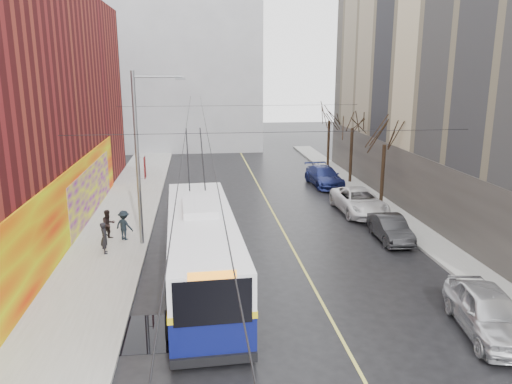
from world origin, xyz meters
TOP-DOWN VIEW (x-y plane):
  - ground at (0.00, 0.00)m, footprint 140.00×140.00m
  - sidewalk_left at (-8.00, 12.00)m, footprint 4.00×60.00m
  - sidewalk_right at (9.00, 12.00)m, footprint 2.00×60.00m
  - lane_line at (1.50, 14.00)m, footprint 0.12×50.00m
  - building_far at (-6.00, 44.99)m, footprint 20.50×12.10m
  - streetlight_pole at (-6.14, 10.00)m, footprint 2.65×0.60m
  - catenary_wires at (-2.54, 14.77)m, footprint 18.00×60.00m
  - tree_near at (9.00, 16.00)m, footprint 3.20×3.20m
  - tree_mid at (9.00, 23.00)m, footprint 3.20×3.20m
  - tree_far at (9.00, 30.00)m, footprint 3.20×3.20m
  - puddle at (-5.37, 0.82)m, footprint 2.26×2.69m
  - pigeons_flying at (-1.88, 9.79)m, footprint 4.41×3.64m
  - trolleybus at (-3.20, 4.59)m, footprint 3.39×12.90m
  - parked_car_a at (6.69, -0.55)m, footprint 2.66×5.07m
  - parked_car_b at (7.00, 9.27)m, footprint 1.58×4.14m
  - parked_car_c at (7.00, 14.61)m, footprint 2.69×5.64m
  - parked_car_d at (6.68, 22.43)m, footprint 2.46×5.35m
  - following_car at (-3.00, 16.98)m, footprint 2.33×4.98m
  - pedestrian_a at (-7.97, 8.72)m, footprint 0.52×0.66m
  - pedestrian_b at (-8.13, 10.88)m, footprint 1.00×0.98m
  - pedestrian_c at (-7.27, 10.67)m, footprint 1.20×1.06m

SIDE VIEW (x-z plane):
  - ground at x=0.00m, z-range 0.00..0.00m
  - lane_line at x=1.50m, z-range 0.00..0.01m
  - puddle at x=-5.37m, z-range 0.00..0.01m
  - sidewalk_left at x=-8.00m, z-range 0.00..0.15m
  - sidewalk_right at x=9.00m, z-range 0.00..0.15m
  - parked_car_b at x=7.00m, z-range 0.00..1.35m
  - parked_car_d at x=6.68m, z-range 0.00..1.52m
  - parked_car_c at x=7.00m, z-range 0.00..1.55m
  - parked_car_a at x=6.69m, z-range 0.00..1.65m
  - following_car at x=-3.00m, z-range 0.00..1.65m
  - pedestrian_a at x=-7.97m, z-range 0.15..1.74m
  - pedestrian_c at x=-7.27m, z-range 0.15..1.76m
  - pedestrian_b at x=-8.13m, z-range 0.15..1.77m
  - trolleybus at x=-3.20m, z-range -1.35..4.72m
  - streetlight_pole at x=-6.14m, z-range 0.35..9.35m
  - tree_near at x=9.00m, z-range 1.78..8.18m
  - tree_far at x=9.00m, z-range 1.86..8.43m
  - tree_mid at x=9.00m, z-range 1.91..8.59m
  - catenary_wires at x=-2.54m, z-range 6.13..6.36m
  - pigeons_flying at x=-1.88m, z-range 5.83..7.62m
  - building_far at x=-6.00m, z-range 0.02..18.02m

